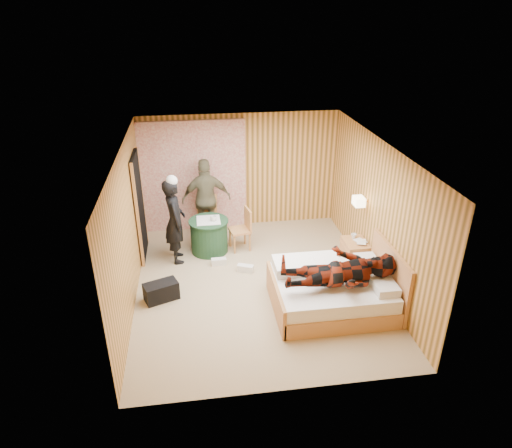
{
  "coord_description": "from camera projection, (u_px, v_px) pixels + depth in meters",
  "views": [
    {
      "loc": [
        -1.0,
        -6.77,
        4.53
      ],
      "look_at": [
        0.02,
        0.3,
        1.05
      ],
      "focal_mm": 32.0,
      "sensor_mm": 36.0,
      "label": 1
    }
  ],
  "objects": [
    {
      "name": "cup_table",
      "position": [
        214.0,
        218.0,
        8.86
      ],
      "size": [
        0.15,
        0.15,
        0.1
      ],
      "primitive_type": "imported",
      "rotation": [
        0.0,
        0.0,
        0.28
      ],
      "color": "silver",
      "rests_on": "round_table"
    },
    {
      "name": "round_table",
      "position": [
        209.0,
        236.0,
        9.07
      ],
      "size": [
        0.78,
        0.78,
        0.69
      ],
      "color": "#20462A",
      "rests_on": "floor"
    },
    {
      "name": "bed",
      "position": [
        333.0,
        291.0,
        7.44
      ],
      "size": [
        1.94,
        1.47,
        1.01
      ],
      "color": "#C47C50",
      "rests_on": "floor"
    },
    {
      "name": "floor",
      "position": [
        257.0,
        284.0,
        8.14
      ],
      "size": [
        4.2,
        5.0,
        0.01
      ],
      "primitive_type": "cube",
      "color": "tan",
      "rests_on": "ground"
    },
    {
      "name": "ceiling",
      "position": [
        257.0,
        148.0,
        7.04
      ],
      "size": [
        4.2,
        5.0,
        0.01
      ],
      "primitive_type": "cube",
      "color": "silver",
      "rests_on": "wall_back"
    },
    {
      "name": "sneaker_right",
      "position": [
        245.0,
        268.0,
        8.49
      ],
      "size": [
        0.32,
        0.23,
        0.13
      ],
      "primitive_type": "cube",
      "rotation": [
        0.0,
        0.0,
        -0.4
      ],
      "color": "silver",
      "rests_on": "floor"
    },
    {
      "name": "man_on_bed",
      "position": [
        341.0,
        264.0,
        6.96
      ],
      "size": [
        0.86,
        0.67,
        1.77
      ],
      "primitive_type": "imported",
      "rotation": [
        0.0,
        1.57,
        0.0
      ],
      "color": "#601809",
      "rests_on": "bed"
    },
    {
      "name": "chair_far",
      "position": [
        207.0,
        214.0,
        9.54
      ],
      "size": [
        0.44,
        0.44,
        0.93
      ],
      "rotation": [
        0.0,
        0.0,
        -0.04
      ],
      "color": "#C47C50",
      "rests_on": "floor"
    },
    {
      "name": "chair_near",
      "position": [
        243.0,
        226.0,
        9.11
      ],
      "size": [
        0.46,
        0.46,
        0.87
      ],
      "rotation": [
        0.0,
        0.0,
        -1.38
      ],
      "color": "#C47C50",
      "rests_on": "floor"
    },
    {
      "name": "nightstand",
      "position": [
        354.0,
        254.0,
        8.5
      ],
      "size": [
        0.43,
        0.59,
        0.56
      ],
      "color": "#C47C50",
      "rests_on": "floor"
    },
    {
      "name": "book_lower",
      "position": [
        357.0,
        242.0,
        8.33
      ],
      "size": [
        0.24,
        0.27,
        0.02
      ],
      "primitive_type": "imported",
      "rotation": [
        0.0,
        0.0,
        0.37
      ],
      "color": "silver",
      "rests_on": "nightstand"
    },
    {
      "name": "cup_nightstand",
      "position": [
        354.0,
        236.0,
        8.48
      ],
      "size": [
        0.1,
        0.1,
        0.09
      ],
      "primitive_type": "imported",
      "rotation": [
        0.0,
        0.0,
        0.02
      ],
      "color": "silver",
      "rests_on": "nightstand"
    },
    {
      "name": "wall_lamp",
      "position": [
        359.0,
        201.0,
        8.21
      ],
      "size": [
        0.26,
        0.24,
        0.16
      ],
      "color": "gold",
      "rests_on": "wall_right"
    },
    {
      "name": "sneaker_left",
      "position": [
        219.0,
        262.0,
        8.72
      ],
      "size": [
        0.29,
        0.13,
        0.13
      ],
      "primitive_type": "cube",
      "rotation": [
        0.0,
        0.0,
        0.03
      ],
      "color": "silver",
      "rests_on": "floor"
    },
    {
      "name": "curtain",
      "position": [
        194.0,
        177.0,
        9.64
      ],
      "size": [
        2.2,
        0.08,
        2.4
      ],
      "primitive_type": "cube",
      "color": "silver",
      "rests_on": "floor"
    },
    {
      "name": "duffel_bag",
      "position": [
        161.0,
        291.0,
        7.66
      ],
      "size": [
        0.62,
        0.48,
        0.31
      ],
      "primitive_type": "cube",
      "rotation": [
        0.0,
        0.0,
        0.37
      ],
      "color": "black",
      "rests_on": "floor"
    },
    {
      "name": "man_at_table",
      "position": [
        206.0,
        199.0,
        9.43
      ],
      "size": [
        1.03,
        0.48,
        1.72
      ],
      "primitive_type": "imported",
      "rotation": [
        0.0,
        0.0,
        3.2
      ],
      "color": "brown",
      "rests_on": "floor"
    },
    {
      "name": "wall_right",
      "position": [
        378.0,
        214.0,
        7.86
      ],
      "size": [
        0.02,
        5.0,
        2.5
      ],
      "primitive_type": "cube",
      "color": "#E39E57",
      "rests_on": "floor"
    },
    {
      "name": "doorway",
      "position": [
        139.0,
        207.0,
        8.67
      ],
      "size": [
        0.06,
        0.9,
        2.05
      ],
      "primitive_type": "cube",
      "color": "black",
      "rests_on": "floor"
    },
    {
      "name": "book_upper",
      "position": [
        357.0,
        241.0,
        8.33
      ],
      "size": [
        0.23,
        0.27,
        0.02
      ],
      "primitive_type": "imported",
      "rotation": [
        0.0,
        0.0,
        -0.36
      ],
      "color": "silver",
      "rests_on": "nightstand"
    },
    {
      "name": "woman_standing",
      "position": [
        175.0,
        221.0,
        8.55
      ],
      "size": [
        0.47,
        0.65,
        1.66
      ],
      "primitive_type": "imported",
      "rotation": [
        0.0,
        0.0,
        1.69
      ],
      "color": "black",
      "rests_on": "floor"
    },
    {
      "name": "wall_back",
      "position": [
        240.0,
        171.0,
        9.81
      ],
      "size": [
        4.2,
        0.02,
        2.5
      ],
      "primitive_type": "cube",
      "color": "#E39E57",
      "rests_on": "floor"
    },
    {
      "name": "wall_left",
      "position": [
        128.0,
        229.0,
        7.32
      ],
      "size": [
        0.02,
        5.0,
        2.5
      ],
      "primitive_type": "cube",
      "color": "#E39E57",
      "rests_on": "floor"
    }
  ]
}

